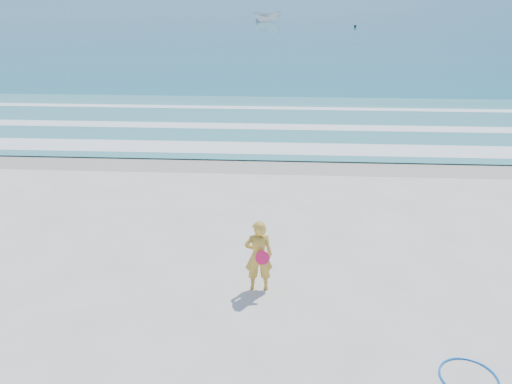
{
  "coord_description": "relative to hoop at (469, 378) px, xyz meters",
  "views": [
    {
      "loc": [
        0.51,
        -6.79,
        5.57
      ],
      "look_at": [
        -0.1,
        4.0,
        1.0
      ],
      "focal_mm": 35.0,
      "sensor_mm": 36.0,
      "label": 1
    }
  ],
  "objects": [
    {
      "name": "ground",
      "position": [
        -3.42,
        0.74,
        -0.02
      ],
      "size": [
        400.0,
        400.0,
        0.0
      ],
      "primitive_type": "plane",
      "color": "silver",
      "rests_on": "ground"
    },
    {
      "name": "wet_sand",
      "position": [
        -3.42,
        9.74,
        -0.01
      ],
      "size": [
        400.0,
        2.4,
        0.0
      ],
      "primitive_type": "cube",
      "color": "#B2A893",
      "rests_on": "ground"
    },
    {
      "name": "ocean",
      "position": [
        -3.42,
        105.74,
        0.0
      ],
      "size": [
        400.0,
        190.0,
        0.04
      ],
      "primitive_type": "cube",
      "color": "#19727F",
      "rests_on": "ground"
    },
    {
      "name": "shallow",
      "position": [
        -3.42,
        14.74,
        0.03
      ],
      "size": [
        400.0,
        10.0,
        0.01
      ],
      "primitive_type": "cube",
      "color": "#59B7AD",
      "rests_on": "ocean"
    },
    {
      "name": "foam_near",
      "position": [
        -3.42,
        11.04,
        0.04
      ],
      "size": [
        400.0,
        1.4,
        0.01
      ],
      "primitive_type": "cube",
      "color": "white",
      "rests_on": "shallow"
    },
    {
      "name": "foam_mid",
      "position": [
        -3.42,
        13.94,
        0.04
      ],
      "size": [
        400.0,
        0.9,
        0.01
      ],
      "primitive_type": "cube",
      "color": "white",
      "rests_on": "shallow"
    },
    {
      "name": "foam_far",
      "position": [
        -3.42,
        17.24,
        0.04
      ],
      "size": [
        400.0,
        0.6,
        0.01
      ],
      "primitive_type": "cube",
      "color": "white",
      "rests_on": "shallow"
    },
    {
      "name": "hoop",
      "position": [
        0.0,
        0.0,
        0.0
      ],
      "size": [
        1.0,
        1.0,
        0.03
      ],
      "primitive_type": "torus",
      "rotation": [
        0.0,
        0.0,
        -0.15
      ],
      "color": "blue",
      "rests_on": "ground"
    },
    {
      "name": "boat",
      "position": [
        -5.58,
        71.65,
        0.79
      ],
      "size": [
        4.09,
        1.81,
        1.54
      ],
      "primitive_type": "imported",
      "rotation": [
        0.0,
        0.0,
        1.49
      ],
      "color": "silver",
      "rests_on": "ocean"
    },
    {
      "name": "buoy",
      "position": [
        6.17,
        62.86,
        0.2
      ],
      "size": [
        0.34,
        0.34,
        0.34
      ],
      "primitive_type": "sphere",
      "color": "black",
      "rests_on": "ocean"
    },
    {
      "name": "woman",
      "position": [
        -3.32,
        2.23,
        0.72
      ],
      "size": [
        0.57,
        0.42,
        1.48
      ],
      "color": "gold",
      "rests_on": "ground"
    }
  ]
}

